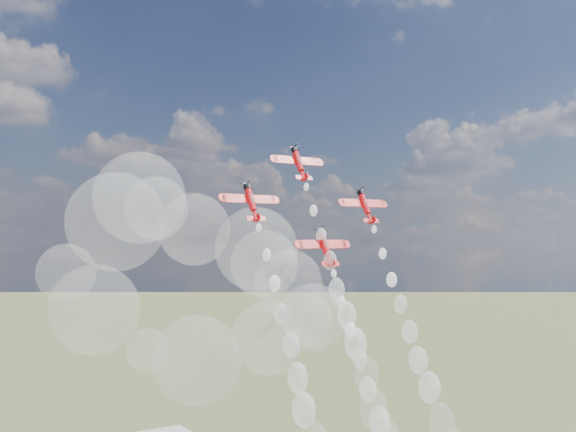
% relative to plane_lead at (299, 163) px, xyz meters
% --- Properties ---
extents(plane_lead, '(12.32, 6.33, 8.11)m').
position_rel_plane_lead_xyz_m(plane_lead, '(0.00, 0.00, 0.00)').
color(plane_lead, red).
rests_on(plane_lead, ground).
extents(plane_left, '(12.32, 6.33, 8.11)m').
position_rel_plane_lead_xyz_m(plane_left, '(-15.08, -4.89, -9.36)').
color(plane_left, red).
rests_on(plane_left, ground).
extents(plane_right, '(12.32, 6.33, 8.11)m').
position_rel_plane_lead_xyz_m(plane_right, '(15.08, -4.89, -9.36)').
color(plane_right, red).
rests_on(plane_right, ground).
extents(plane_slot, '(12.32, 6.33, 8.11)m').
position_rel_plane_lead_xyz_m(plane_slot, '(0.00, -9.77, -18.71)').
color(plane_slot, red).
rests_on(plane_slot, ground).
extents(smoke_trail_lead, '(5.55, 28.93, 52.06)m').
position_rel_plane_lead_xyz_m(smoke_trail_lead, '(0.03, -23.07, -44.23)').
color(smoke_trail_lead, white).
rests_on(smoke_trail_lead, plane_lead).
extents(smoke_trail_right, '(5.20, 28.98, 51.83)m').
position_rel_plane_lead_xyz_m(smoke_trail_right, '(15.34, -28.16, -53.41)').
color(smoke_trail_right, white).
rests_on(smoke_trail_right, plane_right).
extents(drifted_smoke_cloud, '(66.89, 41.64, 57.33)m').
position_rel_plane_lead_xyz_m(drifted_smoke_cloud, '(-16.04, 18.30, -24.12)').
color(drifted_smoke_cloud, white).
rests_on(drifted_smoke_cloud, ground).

